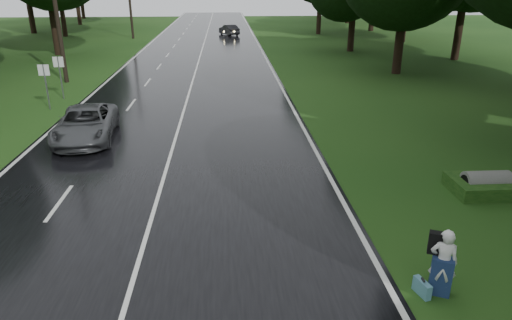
{
  "coord_description": "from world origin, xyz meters",
  "views": [
    {
      "loc": [
        2.24,
        -11.2,
        6.49
      ],
      "look_at": [
        3.15,
        2.51,
        1.1
      ],
      "focal_mm": 32.35,
      "sensor_mm": 36.0,
      "label": 1
    }
  ],
  "objects": [
    {
      "name": "ground",
      "position": [
        0.0,
        0.0,
        0.0
      ],
      "size": [
        160.0,
        160.0,
        0.0
      ],
      "primitive_type": "plane",
      "color": "#214614",
      "rests_on": "ground"
    },
    {
      "name": "road",
      "position": [
        0.0,
        20.0,
        0.02
      ],
      "size": [
        12.0,
        140.0,
        0.04
      ],
      "primitive_type": "cube",
      "color": "black",
      "rests_on": "ground"
    },
    {
      "name": "lane_center",
      "position": [
        0.0,
        20.0,
        0.04
      ],
      "size": [
        0.12,
        140.0,
        0.01
      ],
      "primitive_type": "cube",
      "color": "silver",
      "rests_on": "road"
    },
    {
      "name": "grey_car",
      "position": [
        -3.79,
        8.18,
        0.73
      ],
      "size": [
        2.76,
        5.18,
        1.38
      ],
      "primitive_type": "imported",
      "rotation": [
        0.0,
        0.0,
        0.1
      ],
      "color": "#494B4E",
      "rests_on": "road"
    },
    {
      "name": "far_car",
      "position": [
        2.82,
        47.93,
        0.66
      ],
      "size": [
        2.64,
        4.0,
        1.25
      ],
      "primitive_type": "imported",
      "rotation": [
        0.0,
        0.0,
        3.52
      ],
      "color": "black",
      "rests_on": "road"
    },
    {
      "name": "hitchhiker",
      "position": [
        6.83,
        -3.02,
        0.74
      ],
      "size": [
        0.69,
        0.67,
        1.6
      ],
      "color": "silver",
      "rests_on": "ground"
    },
    {
      "name": "suitcase",
      "position": [
        6.44,
        -3.06,
        0.18
      ],
      "size": [
        0.27,
        0.52,
        0.35
      ],
      "primitive_type": "cube",
      "rotation": [
        0.0,
        0.0,
        0.26
      ],
      "color": "teal",
      "rests_on": "ground"
    },
    {
      "name": "culvert",
      "position": [
        10.61,
        1.94,
        0.0
      ],
      "size": [
        1.47,
        0.73,
        0.73
      ],
      "primitive_type": "cylinder",
      "rotation": [
        0.0,
        1.57,
        0.0
      ],
      "color": "slate",
      "rests_on": "ground"
    },
    {
      "name": "utility_pole_mid",
      "position": [
        -8.5,
        20.57,
        0.0
      ],
      "size": [
        1.8,
        0.28,
        10.84
      ],
      "primitive_type": null,
      "color": "black",
      "rests_on": "ground"
    },
    {
      "name": "utility_pole_far",
      "position": [
        -8.5,
        45.38,
        0.0
      ],
      "size": [
        1.8,
        0.28,
        9.9
      ],
      "primitive_type": null,
      "color": "black",
      "rests_on": "ground"
    },
    {
      "name": "road_sign_a",
      "position": [
        -7.2,
        13.5,
        0.0
      ],
      "size": [
        0.57,
        0.1,
        2.38
      ],
      "primitive_type": null,
      "color": "white",
      "rests_on": "ground"
    },
    {
      "name": "road_sign_b",
      "position": [
        -7.2,
        15.8,
        0.0
      ],
      "size": [
        0.58,
        0.1,
        2.42
      ],
      "primitive_type": null,
      "color": "white",
      "rests_on": "ground"
    },
    {
      "name": "tree_left_e",
      "position": [
        -13.1,
        32.98,
        0.0
      ],
      "size": [
        9.47,
        9.47,
        14.79
      ],
      "primitive_type": null,
      "color": "black",
      "rests_on": "ground"
    },
    {
      "name": "tree_left_f",
      "position": [
        -17.1,
        48.02,
        0.0
      ],
      "size": [
        9.83,
        9.83,
        15.36
      ],
      "primitive_type": null,
      "color": "black",
      "rests_on": "ground"
    },
    {
      "name": "tree_right_d",
      "position": [
        14.85,
        22.14,
        0.0
      ],
      "size": [
        8.06,
        8.06,
        12.6
      ],
      "primitive_type": null,
      "color": "black",
      "rests_on": "ground"
    },
    {
      "name": "tree_right_e",
      "position": [
        14.38,
        33.59,
        0.0
      ],
      "size": [
        7.08,
        7.08,
        11.06
      ],
      "primitive_type": null,
      "color": "black",
      "rests_on": "ground"
    },
    {
      "name": "tree_right_f",
      "position": [
        14.17,
        48.65,
        0.0
      ],
      "size": [
        9.0,
        9.0,
        14.07
      ],
      "primitive_type": null,
      "color": "black",
      "rests_on": "ground"
    }
  ]
}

